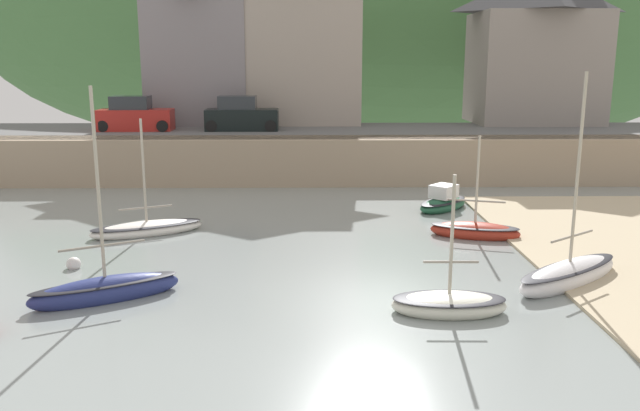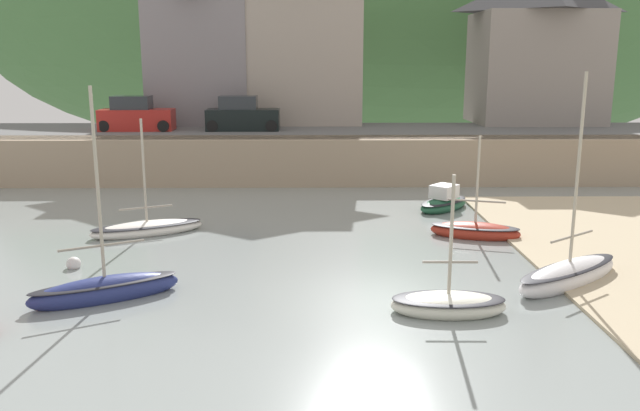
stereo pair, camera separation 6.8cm
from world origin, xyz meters
TOP-DOWN VIEW (x-y plane):
  - quay_seawall at (0.00, 17.50)m, footprint 48.00×9.40m
  - hillside_backdrop at (3.14, 55.20)m, footprint 80.00×44.00m
  - waterfront_building_left at (-8.87, 25.20)m, footprint 6.43×5.46m
  - waterfront_building_centre at (-2.57, 25.20)m, footprint 7.62×5.28m
  - waterfront_building_right at (12.17, 25.20)m, footprint 7.81×6.15m
  - rowboat_small_beached at (5.43, 1.15)m, footprint 4.21×3.53m
  - sailboat_blue_trim at (4.00, 6.29)m, footprint 3.41×2.06m
  - sailboat_white_hull at (-8.04, 6.88)m, footprint 4.27×2.92m
  - sailboat_tall_mast at (1.54, -0.95)m, footprint 2.96×1.40m
  - motorboat_with_cabin at (-7.46, 0.08)m, footprint 3.92×2.66m
  - sailboat_far_left at (3.76, 10.85)m, footprint 2.99×3.11m
  - parked_car_near_slipway at (-11.94, 20.70)m, footprint 4.15×1.83m
  - parked_car_by_wall at (-5.91, 20.70)m, footprint 4.12×1.82m
  - mooring_buoy at (-9.30, 2.80)m, footprint 0.44×0.44m

SIDE VIEW (x-z plane):
  - mooring_buoy at x=-9.30m, z-range -0.09..0.36m
  - sailboat_white_hull at x=-8.04m, z-range -1.98..2.41m
  - sailboat_tall_mast at x=1.54m, z-range -1.63..2.08m
  - sailboat_blue_trim at x=4.00m, z-range -1.68..2.17m
  - sailboat_far_left at x=3.76m, z-range -0.31..0.90m
  - motorboat_with_cabin at x=-7.46m, z-range -2.63..3.22m
  - rowboat_small_beached at x=5.43m, z-range -2.79..3.39m
  - quay_seawall at x=0.00m, z-range 0.16..2.56m
  - parked_car_near_slipway at x=-11.94m, z-range 2.23..4.18m
  - parked_car_by_wall at x=-5.91m, z-range 2.23..4.18m
  - waterfront_building_right at x=12.17m, z-range 2.48..11.89m
  - waterfront_building_left at x=-8.87m, z-range 2.49..12.54m
  - waterfront_building_centre at x=-2.57m, z-range 2.50..14.34m
  - hillside_backdrop at x=3.14m, z-range -4.18..23.67m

